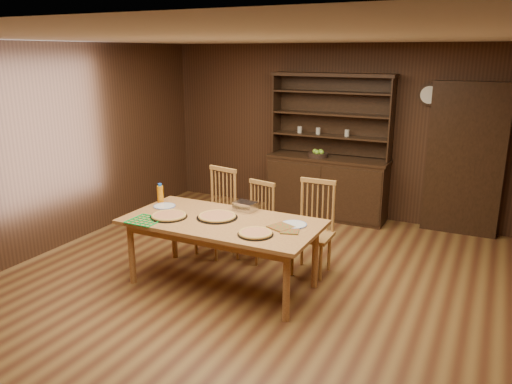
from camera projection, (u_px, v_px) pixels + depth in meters
The scene contains 20 objects.
floor at pixel (245, 288), 5.41m from camera, with size 6.00×6.00×0.00m, color brown.
room_shell at pixel (244, 145), 4.98m from camera, with size 6.00×6.00×6.00m.
china_hutch at pixel (327, 179), 7.63m from camera, with size 1.84×0.52×2.17m.
doorway at pixel (465, 160), 6.82m from camera, with size 1.00×0.18×2.10m, color #311C10.
wall_clock at pixel (430, 95), 6.87m from camera, with size 0.30×0.05×0.30m.
dining_table at pixel (222, 227), 5.31m from camera, with size 2.09×1.04×0.75m.
chair_left at pixel (218, 208), 6.25m from camera, with size 0.53×0.51×1.09m.
chair_center at pixel (257, 218), 6.10m from camera, with size 0.46×0.45×0.96m.
chair_right at pixel (314, 224), 5.71m from camera, with size 0.45×0.43×1.08m.
pizza_left at pixel (169, 216), 5.38m from camera, with size 0.40×0.40×0.04m.
pizza_right at pixel (255, 233), 4.86m from camera, with size 0.36×0.36×0.04m.
pizza_center at pixel (217, 216), 5.36m from camera, with size 0.44×0.44×0.04m.
cooling_rack at pixel (145, 220), 5.27m from camera, with size 0.31×0.31×0.01m, color green, non-canonical shape.
plate_left at pixel (164, 206), 5.74m from camera, with size 0.25×0.25×0.02m.
plate_right at pixel (294, 225), 5.13m from camera, with size 0.27×0.27×0.02m.
foil_dish at pixel (245, 206), 5.61m from camera, with size 0.25×0.18×0.10m, color silver.
juice_bottle at pixel (160, 194), 5.89m from camera, with size 0.07×0.07×0.23m.
pot_holder_a at pixel (290, 231), 4.95m from camera, with size 0.18×0.18×0.01m, color red.
pot_holder_b at pixel (281, 227), 5.06m from camera, with size 0.22×0.22×0.02m, color red.
fruit_bowl at pixel (318, 154), 7.52m from camera, with size 0.30×0.30×0.12m.
Camera 1 is at (2.29, -4.36, 2.47)m, focal length 35.00 mm.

